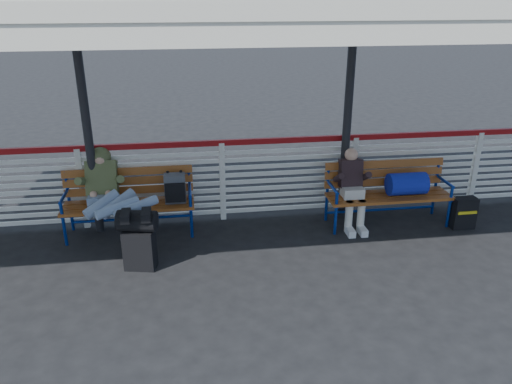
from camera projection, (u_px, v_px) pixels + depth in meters
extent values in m
plane|color=black|center=(237.00, 287.00, 5.85)|extent=(60.00, 60.00, 0.00)
cube|color=silver|center=(222.00, 182.00, 7.37)|extent=(12.00, 0.04, 1.04)
cube|color=maroon|center=(221.00, 143.00, 7.14)|extent=(12.00, 0.06, 0.08)
cube|color=silver|center=(224.00, 5.00, 5.52)|extent=(12.60, 3.60, 0.16)
cube|color=silver|center=(243.00, 28.00, 3.96)|extent=(12.60, 0.06, 0.30)
cylinder|color=black|center=(87.00, 130.00, 6.66)|extent=(0.12, 0.12, 3.00)
cylinder|color=black|center=(347.00, 120.00, 7.13)|extent=(0.12, 0.12, 3.00)
cube|color=black|center=(140.00, 249.00, 6.16)|extent=(0.41, 0.30, 0.51)
cylinder|color=black|center=(137.00, 221.00, 6.01)|extent=(0.51, 0.35, 0.26)
cube|color=#9D461E|center=(129.00, 206.00, 6.93)|extent=(1.80, 0.50, 0.04)
cube|color=#9D461E|center=(129.00, 181.00, 7.07)|extent=(1.80, 0.10, 0.40)
cylinder|color=navy|center=(65.00, 230.00, 6.72)|extent=(0.04, 0.04, 0.45)
cylinder|color=navy|center=(191.00, 223.00, 6.94)|extent=(0.04, 0.04, 0.45)
cylinder|color=navy|center=(69.00, 201.00, 7.07)|extent=(0.04, 0.04, 0.90)
cylinder|color=navy|center=(190.00, 195.00, 7.29)|extent=(0.04, 0.04, 0.90)
cube|color=#4D5055|center=(175.00, 188.00, 6.93)|extent=(0.29, 0.18, 0.41)
cube|color=#9D461E|center=(389.00, 196.00, 7.24)|extent=(1.80, 0.50, 0.04)
cube|color=#9D461E|center=(384.00, 173.00, 7.37)|extent=(1.80, 0.10, 0.40)
cylinder|color=navy|center=(335.00, 220.00, 7.03)|extent=(0.04, 0.04, 0.45)
cylinder|color=navy|center=(449.00, 213.00, 7.25)|extent=(0.04, 0.04, 0.45)
cylinder|color=navy|center=(327.00, 193.00, 7.37)|extent=(0.04, 0.04, 0.90)
cylinder|color=navy|center=(435.00, 187.00, 7.59)|extent=(0.04, 0.04, 0.90)
cylinder|color=navy|center=(407.00, 184.00, 7.20)|extent=(0.55, 0.32, 0.32)
cube|color=#8093AC|center=(102.00, 201.00, 6.85)|extent=(0.36, 0.26, 0.18)
cube|color=#4A522B|center=(102.00, 178.00, 6.93)|extent=(0.42, 0.38, 0.53)
sphere|color=#4A522B|center=(101.00, 157.00, 6.92)|extent=(0.28, 0.28, 0.28)
sphere|color=tan|center=(100.00, 158.00, 6.89)|extent=(0.21, 0.21, 0.21)
cube|color=black|center=(125.00, 216.00, 5.91)|extent=(0.11, 0.27, 0.10)
cube|color=black|center=(146.00, 215.00, 5.94)|extent=(0.11, 0.27, 0.10)
cube|color=beige|center=(352.00, 193.00, 7.16)|extent=(0.30, 0.24, 0.16)
cube|color=black|center=(350.00, 173.00, 7.19)|extent=(0.32, 0.23, 0.42)
sphere|color=tan|center=(351.00, 155.00, 7.11)|extent=(0.19, 0.19, 0.19)
cylinder|color=beige|center=(349.00, 216.00, 7.09)|extent=(0.11, 0.11, 0.46)
cylinder|color=beige|center=(361.00, 216.00, 7.12)|extent=(0.11, 0.11, 0.46)
cube|color=silver|center=(350.00, 232.00, 7.07)|extent=(0.10, 0.24, 0.10)
cube|color=silver|center=(362.00, 231.00, 7.10)|extent=(0.10, 0.24, 0.10)
cube|color=black|center=(463.00, 213.00, 7.23)|extent=(0.34, 0.19, 0.47)
cube|color=gold|center=(468.00, 213.00, 7.11)|extent=(0.28, 0.02, 0.04)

